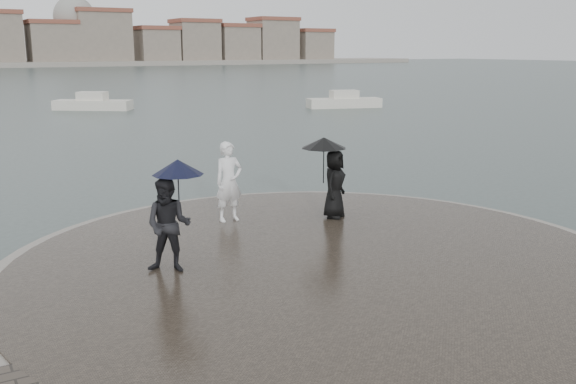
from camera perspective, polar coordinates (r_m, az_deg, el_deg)
ground at (r=10.07m, az=14.23°, el=-13.35°), size 400.00×400.00×0.00m
kerb_ring at (r=12.52m, az=3.01°, el=-6.90°), size 12.50×12.50×0.32m
quay_tip at (r=12.52m, az=3.01°, el=-6.81°), size 11.90×11.90×0.36m
statue at (r=15.05m, az=-5.28°, el=0.92°), size 0.70×0.47×1.88m
visitor_left at (r=11.75m, az=-10.40°, el=-1.88°), size 1.25×1.08×2.04m
visitor_right at (r=15.27m, az=3.86°, el=1.82°), size 1.26×1.08×1.95m
boats at (r=43.88m, az=-15.75°, el=7.00°), size 39.89×11.45×1.50m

